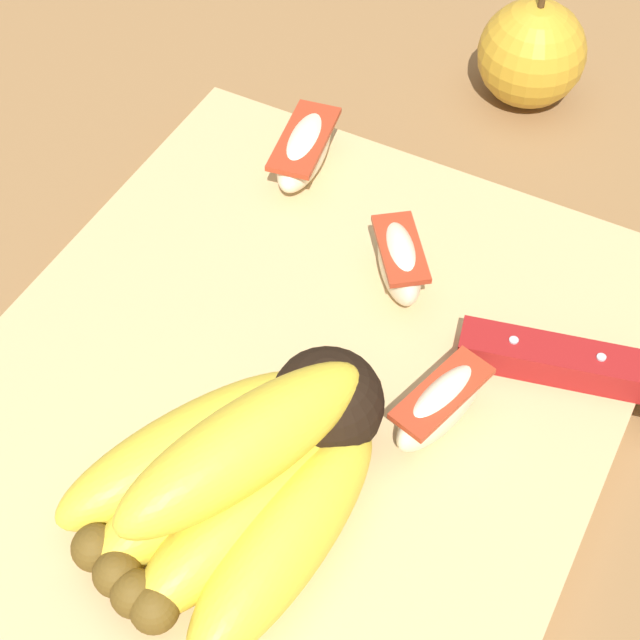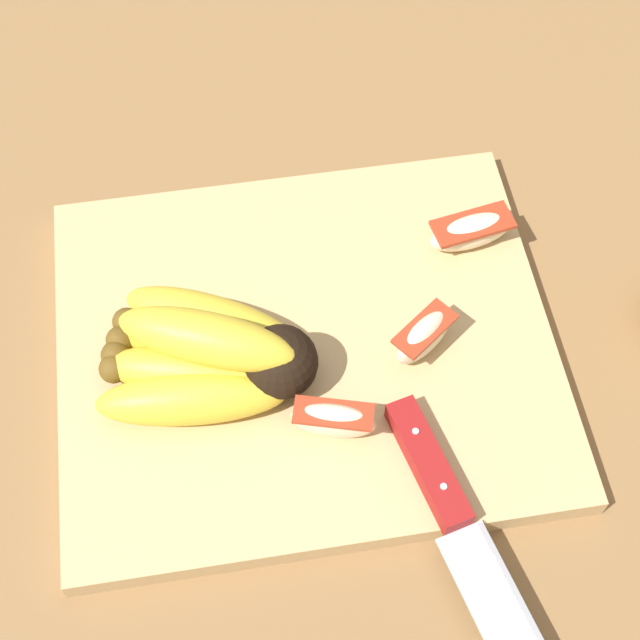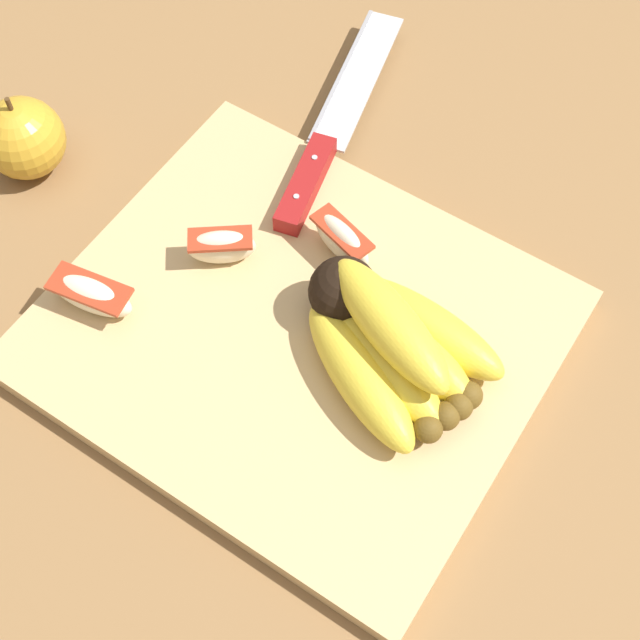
# 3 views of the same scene
# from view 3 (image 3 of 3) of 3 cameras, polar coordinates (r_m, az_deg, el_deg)

# --- Properties ---
(ground_plane) EXTENTS (6.00, 6.00, 0.00)m
(ground_plane) POSITION_cam_3_polar(r_m,az_deg,el_deg) (0.72, -1.96, -1.89)
(ground_plane) COLOR olive
(cutting_board) EXTENTS (0.38, 0.33, 0.02)m
(cutting_board) POSITION_cam_3_polar(r_m,az_deg,el_deg) (0.72, -1.28, -0.95)
(cutting_board) COLOR tan
(cutting_board) RESTS_ON ground_plane
(banana_bunch) EXTENTS (0.17, 0.14, 0.07)m
(banana_bunch) POSITION_cam_3_polar(r_m,az_deg,el_deg) (0.68, 4.36, -1.32)
(banana_bunch) COLOR black
(banana_bunch) RESTS_ON cutting_board
(chefs_knife) EXTENTS (0.09, 0.28, 0.02)m
(chefs_knife) POSITION_cam_3_polar(r_m,az_deg,el_deg) (0.81, 0.27, 11.13)
(chefs_knife) COLOR silver
(chefs_knife) RESTS_ON cutting_board
(apple_wedge_near) EXTENTS (0.07, 0.04, 0.04)m
(apple_wedge_near) POSITION_cam_3_polar(r_m,az_deg,el_deg) (0.73, 1.40, 5.14)
(apple_wedge_near) COLOR #F4E5C1
(apple_wedge_near) RESTS_ON cutting_board
(apple_wedge_middle) EXTENTS (0.06, 0.05, 0.04)m
(apple_wedge_middle) POSITION_cam_3_polar(r_m,az_deg,el_deg) (0.73, -6.33, 4.70)
(apple_wedge_middle) COLOR #F4E5C1
(apple_wedge_middle) RESTS_ON cutting_board
(apple_wedge_far) EXTENTS (0.07, 0.04, 0.03)m
(apple_wedge_far) POSITION_cam_3_polar(r_m,az_deg,el_deg) (0.73, -14.39, 1.59)
(apple_wedge_far) COLOR #F4E5C1
(apple_wedge_far) RESTS_ON cutting_board
(whole_apple) EXTENTS (0.07, 0.07, 0.09)m
(whole_apple) POSITION_cam_3_polar(r_m,az_deg,el_deg) (0.84, -18.42, 10.96)
(whole_apple) COLOR gold
(whole_apple) RESTS_ON ground_plane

